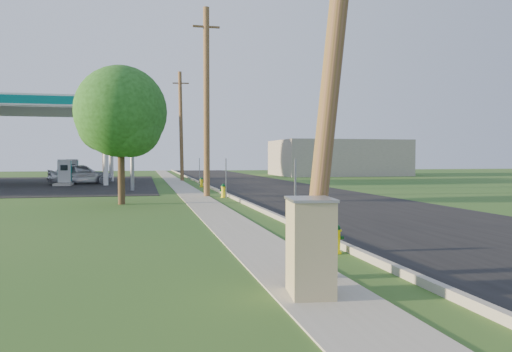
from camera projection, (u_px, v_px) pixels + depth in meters
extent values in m
plane|color=#25531E|center=(347.00, 263.00, 9.63)|extent=(140.00, 140.00, 0.00)
cube|color=black|center=(352.00, 207.00, 20.37)|extent=(8.00, 120.00, 0.02)
cube|color=#99968C|center=(257.00, 208.00, 19.48)|extent=(0.15, 120.00, 0.15)
cube|color=gray|center=(213.00, 210.00, 19.10)|extent=(1.50, 120.00, 0.03)
cylinder|color=brown|center=(207.00, 103.00, 25.88)|extent=(0.32, 0.32, 9.80)
cube|color=brown|center=(206.00, 27.00, 25.74)|extent=(1.40, 0.10, 0.10)
cylinder|color=brown|center=(181.00, 126.00, 43.43)|extent=(0.49, 0.32, 9.50)
cube|color=brown|center=(181.00, 83.00, 43.29)|extent=(1.40, 0.10, 0.12)
cube|color=gray|center=(295.00, 195.00, 13.74)|extent=(0.05, 0.04, 2.00)
cube|color=gray|center=(226.00, 178.00, 25.24)|extent=(0.05, 0.04, 2.00)
cube|color=gray|center=(200.00, 172.00, 37.13)|extent=(0.05, 0.04, 2.00)
cylinder|color=silver|center=(105.00, 148.00, 36.07)|extent=(0.36, 0.36, 5.50)
cylinder|color=silver|center=(111.00, 149.00, 42.50)|extent=(0.36, 0.36, 5.50)
cube|color=silver|center=(4.00, 106.00, 37.51)|extent=(18.00, 9.00, 0.90)
cube|color=#02706F|center=(4.00, 106.00, 37.51)|extent=(18.15, 9.15, 0.63)
cube|color=silver|center=(5.00, 110.00, 37.52)|extent=(18.18, 9.18, 0.10)
cube|color=#99968C|center=(65.00, 184.00, 36.77)|extent=(1.20, 3.20, 0.18)
cube|color=#9EA0A3|center=(65.00, 171.00, 36.73)|extent=(0.90, 0.50, 1.70)
cube|color=#02706F|center=(65.00, 171.00, 36.73)|extent=(0.94, 0.40, 1.50)
cube|color=black|center=(64.00, 168.00, 36.46)|extent=(0.50, 0.02, 0.40)
cube|color=#99968C|center=(72.00, 181.00, 40.67)|extent=(1.20, 3.20, 0.18)
cube|color=#9EA0A3|center=(72.00, 170.00, 40.63)|extent=(0.90, 0.50, 1.70)
cube|color=#02706F|center=(72.00, 170.00, 40.63)|extent=(0.94, 0.40, 1.50)
cube|color=black|center=(72.00, 167.00, 40.36)|extent=(0.50, 0.02, 0.40)
cylinder|color=gray|center=(132.00, 150.00, 30.47)|extent=(0.24, 0.24, 5.00)
cube|color=silver|center=(132.00, 96.00, 30.35)|extent=(0.30, 2.00, 2.00)
cube|color=#02706F|center=(131.00, 83.00, 30.32)|extent=(0.34, 2.04, 0.50)
cube|color=gray|center=(337.00, 158.00, 57.38)|extent=(14.00, 10.00, 4.00)
cylinder|color=#3A2A1A|center=(121.00, 169.00, 21.70)|extent=(0.30, 0.30, 3.11)
sphere|color=#1D4816|center=(121.00, 112.00, 21.60)|extent=(3.98, 3.98, 3.98)
sphere|color=#1D4816|center=(130.00, 126.00, 21.42)|extent=(2.73, 2.73, 2.73)
cylinder|color=#3A2A1A|center=(104.00, 158.00, 49.87)|extent=(0.30, 0.30, 3.99)
sphere|color=#1D4816|center=(104.00, 126.00, 49.75)|extent=(5.10, 5.10, 5.10)
sphere|color=#1D4816|center=(108.00, 134.00, 49.58)|extent=(3.51, 3.51, 3.51)
cylinder|color=#FCE307|center=(336.00, 252.00, 10.62)|extent=(0.25, 0.25, 0.05)
cylinder|color=#FCE307|center=(336.00, 241.00, 10.61)|extent=(0.20, 0.20, 0.53)
cylinder|color=#FCE307|center=(336.00, 230.00, 10.60)|extent=(0.25, 0.25, 0.04)
sphere|color=black|center=(336.00, 229.00, 10.60)|extent=(0.20, 0.20, 0.20)
cylinder|color=black|center=(336.00, 224.00, 10.60)|extent=(0.04, 0.04, 0.05)
cylinder|color=black|center=(337.00, 239.00, 10.48)|extent=(0.11, 0.12, 0.10)
cylinder|color=black|center=(330.00, 238.00, 10.60)|extent=(0.10, 0.09, 0.08)
cylinder|color=black|center=(341.00, 238.00, 10.62)|extent=(0.10, 0.09, 0.08)
cylinder|color=yellow|center=(223.00, 197.00, 25.37)|extent=(0.27, 0.27, 0.06)
cylinder|color=yellow|center=(223.00, 192.00, 25.36)|extent=(0.21, 0.21, 0.58)
cylinder|color=yellow|center=(223.00, 187.00, 25.35)|extent=(0.27, 0.27, 0.04)
sphere|color=#053914|center=(223.00, 186.00, 25.35)|extent=(0.22, 0.22, 0.22)
cylinder|color=#053914|center=(223.00, 184.00, 25.35)|extent=(0.05, 0.05, 0.06)
cylinder|color=#053914|center=(223.00, 191.00, 25.22)|extent=(0.14, 0.15, 0.11)
cylinder|color=#053914|center=(221.00, 190.00, 25.38)|extent=(0.12, 0.12, 0.09)
cylinder|color=#053914|center=(226.00, 190.00, 25.34)|extent=(0.12, 0.12, 0.09)
cylinder|color=yellow|center=(202.00, 187.00, 34.27)|extent=(0.26, 0.26, 0.06)
cylinder|color=yellow|center=(202.00, 183.00, 34.26)|extent=(0.20, 0.20, 0.56)
cylinder|color=yellow|center=(201.00, 180.00, 34.25)|extent=(0.26, 0.26, 0.04)
sphere|color=#0C3D15|center=(201.00, 179.00, 34.25)|extent=(0.21, 0.21, 0.21)
cylinder|color=#0C3D15|center=(201.00, 178.00, 34.25)|extent=(0.05, 0.05, 0.06)
cylinder|color=#0C3D15|center=(201.00, 182.00, 34.13)|extent=(0.13, 0.13, 0.10)
cylinder|color=#0C3D15|center=(200.00, 182.00, 34.26)|extent=(0.11, 0.10, 0.08)
cylinder|color=#0C3D15|center=(203.00, 182.00, 34.25)|extent=(0.11, 0.10, 0.08)
cube|color=tan|center=(310.00, 249.00, 7.31)|extent=(0.70, 0.88, 1.42)
cube|color=gray|center=(310.00, 199.00, 7.28)|extent=(0.75, 0.92, 0.04)
imported|color=silver|center=(80.00, 174.00, 38.08)|extent=(5.04, 3.18, 1.60)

